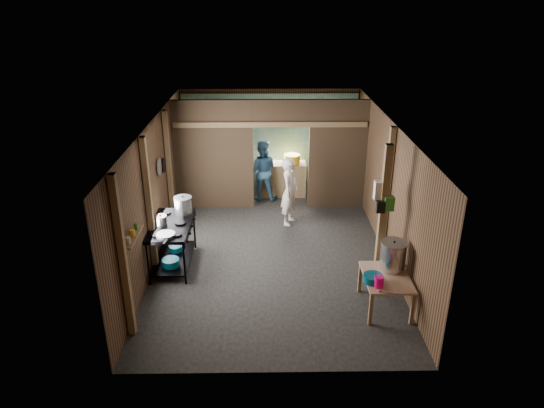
{
  "coord_description": "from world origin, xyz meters",
  "views": [
    {
      "loc": [
        -0.14,
        -8.8,
        4.84
      ],
      "look_at": [
        0.0,
        -0.2,
        1.1
      ],
      "focal_mm": 32.55,
      "sensor_mm": 36.0,
      "label": 1
    }
  ],
  "objects_px": {
    "stock_pot": "(393,256)",
    "yellow_tub": "(292,159)",
    "prep_table": "(385,292)",
    "stove_pot_large": "(183,205)",
    "gas_range": "(173,245)",
    "pink_bucket": "(379,282)",
    "cook": "(290,191)"
  },
  "relations": [
    {
      "from": "stock_pot",
      "to": "cook",
      "type": "distance_m",
      "value": 3.39
    },
    {
      "from": "gas_range",
      "to": "prep_table",
      "type": "xyz_separation_m",
      "value": [
        3.71,
        -1.42,
        -0.14
      ]
    },
    {
      "from": "stock_pot",
      "to": "yellow_tub",
      "type": "height_order",
      "value": "stock_pot"
    },
    {
      "from": "stove_pot_large",
      "to": "yellow_tub",
      "type": "relative_size",
      "value": 0.88
    },
    {
      "from": "gas_range",
      "to": "prep_table",
      "type": "height_order",
      "value": "gas_range"
    },
    {
      "from": "prep_table",
      "to": "stove_pot_large",
      "type": "relative_size",
      "value": 2.86
    },
    {
      "from": "yellow_tub",
      "to": "pink_bucket",
      "type": "bearing_deg",
      "value": -78.36
    },
    {
      "from": "stove_pot_large",
      "to": "pink_bucket",
      "type": "height_order",
      "value": "stove_pot_large"
    },
    {
      "from": "stock_pot",
      "to": "yellow_tub",
      "type": "xyz_separation_m",
      "value": [
        -1.41,
        4.7,
        0.13
      ]
    },
    {
      "from": "gas_range",
      "to": "pink_bucket",
      "type": "bearing_deg",
      "value": -26.15
    },
    {
      "from": "gas_range",
      "to": "yellow_tub",
      "type": "xyz_separation_m",
      "value": [
        2.43,
        3.52,
        0.52
      ]
    },
    {
      "from": "prep_table",
      "to": "pink_bucket",
      "type": "xyz_separation_m",
      "value": [
        -0.2,
        -0.3,
        0.38
      ]
    },
    {
      "from": "yellow_tub",
      "to": "gas_range",
      "type": "bearing_deg",
      "value": -124.65
    },
    {
      "from": "prep_table",
      "to": "cook",
      "type": "xyz_separation_m",
      "value": [
        -1.41,
        3.25,
        0.47
      ]
    },
    {
      "from": "prep_table",
      "to": "pink_bucket",
      "type": "bearing_deg",
      "value": -123.33
    },
    {
      "from": "stock_pot",
      "to": "pink_bucket",
      "type": "relative_size",
      "value": 2.87
    },
    {
      "from": "yellow_tub",
      "to": "stock_pot",
      "type": "bearing_deg",
      "value": -73.26
    },
    {
      "from": "prep_table",
      "to": "yellow_tub",
      "type": "xyz_separation_m",
      "value": [
        -1.28,
        4.94,
        0.67
      ]
    },
    {
      "from": "prep_table",
      "to": "yellow_tub",
      "type": "relative_size",
      "value": 2.52
    },
    {
      "from": "prep_table",
      "to": "stock_pot",
      "type": "bearing_deg",
      "value": 60.3
    },
    {
      "from": "stock_pot",
      "to": "pink_bucket",
      "type": "distance_m",
      "value": 0.65
    },
    {
      "from": "gas_range",
      "to": "cook",
      "type": "xyz_separation_m",
      "value": [
        2.3,
        1.83,
        0.33
      ]
    },
    {
      "from": "gas_range",
      "to": "stove_pot_large",
      "type": "relative_size",
      "value": 4.25
    },
    {
      "from": "gas_range",
      "to": "cook",
      "type": "bearing_deg",
      "value": 38.49
    },
    {
      "from": "stove_pot_large",
      "to": "pink_bucket",
      "type": "bearing_deg",
      "value": -33.51
    },
    {
      "from": "gas_range",
      "to": "pink_bucket",
      "type": "xyz_separation_m",
      "value": [
        3.51,
        -1.72,
        0.24
      ]
    },
    {
      "from": "yellow_tub",
      "to": "cook",
      "type": "xyz_separation_m",
      "value": [
        -0.14,
        -1.69,
        -0.19
      ]
    },
    {
      "from": "stock_pot",
      "to": "cook",
      "type": "relative_size",
      "value": 0.33
    },
    {
      "from": "pink_bucket",
      "to": "cook",
      "type": "relative_size",
      "value": 0.12
    },
    {
      "from": "prep_table",
      "to": "stock_pot",
      "type": "height_order",
      "value": "stock_pot"
    },
    {
      "from": "pink_bucket",
      "to": "prep_table",
      "type": "bearing_deg",
      "value": 56.67
    },
    {
      "from": "prep_table",
      "to": "stove_pot_large",
      "type": "distance_m",
      "value": 4.09
    }
  ]
}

